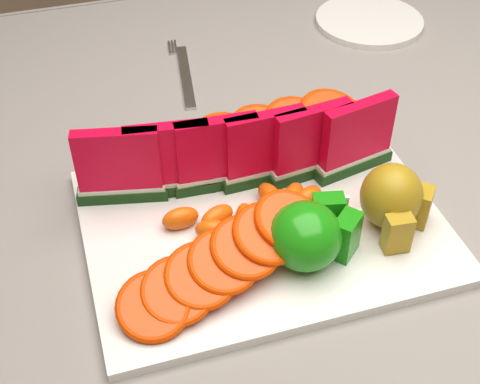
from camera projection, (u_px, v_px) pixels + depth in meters
table at (304, 213)px, 0.94m from camera, size 1.40×0.90×0.75m
tablecloth at (307, 179)px, 0.89m from camera, size 1.53×1.03×0.20m
platter at (263, 224)px, 0.76m from camera, size 0.40×0.30×0.01m
apple_cluster at (311, 234)px, 0.70m from camera, size 0.11×0.10×0.07m
pear_cluster at (393, 199)px, 0.73m from camera, size 0.09×0.09×0.08m
side_plate at (369, 21)px, 1.12m from camera, size 0.20×0.20×0.01m
fork at (184, 73)px, 1.01m from camera, size 0.04×0.20×0.00m
watermelon_row at (241, 153)px, 0.78m from camera, size 0.39×0.07×0.10m
orange_fan_front at (224, 261)px, 0.67m from camera, size 0.25×0.14×0.06m
orange_fan_back at (244, 136)px, 0.84m from camera, size 0.34×0.12×0.05m
tangerine_segments at (249, 211)px, 0.75m from camera, size 0.19×0.08×0.03m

